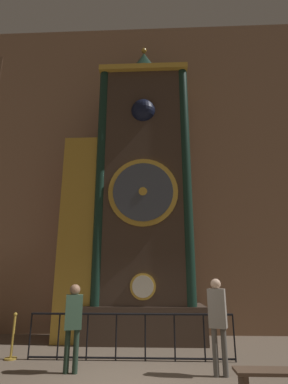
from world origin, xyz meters
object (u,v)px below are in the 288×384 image
object	(u,v)px
clock_tower	(134,197)
visitor_far	(218,316)
stanchion_post	(12,344)
visitor_near	(73,318)
visitor_bench	(275,379)

from	to	relation	value
clock_tower	visitor_far	distance (m)	5.00
visitor_far	stanchion_post	bearing A→B (deg)	-173.48
clock_tower	visitor_near	size ratio (longest dim) A/B	6.19
clock_tower	stanchion_post	xyz separation A→B (m)	(-2.65, -2.11, -4.09)
clock_tower	stanchion_post	world-z (taller)	clock_tower
visitor_near	stanchion_post	distance (m)	2.06
clock_tower	visitor_far	bearing A→B (deg)	-58.08
visitor_near	visitor_far	distance (m)	2.95
visitor_far	visitor_bench	bearing A→B (deg)	-43.34
clock_tower	stanchion_post	distance (m)	5.31
visitor_bench	visitor_far	bearing A→B (deg)	117.29
visitor_far	stanchion_post	size ratio (longest dim) A/B	1.77
visitor_near	visitor_far	size ratio (longest dim) A/B	0.94
stanchion_post	clock_tower	bearing A→B (deg)	38.54
visitor_near	visitor_far	world-z (taller)	visitor_far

